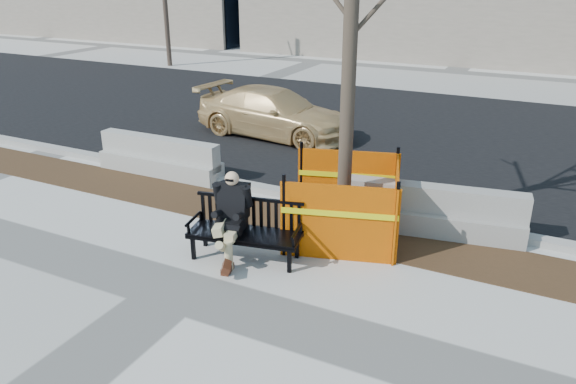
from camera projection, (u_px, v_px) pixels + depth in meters
name	position (u px, v px, depth m)	size (l,w,h in m)	color
ground	(178.00, 290.00, 7.35)	(120.00, 120.00, 0.00)	beige
mulch_strip	(270.00, 216.00, 9.50)	(40.00, 1.20, 0.02)	#47301C
asphalt_street	(381.00, 129.00, 14.64)	(60.00, 10.40, 0.01)	black
curb	(294.00, 195.00, 10.26)	(60.00, 0.25, 0.12)	#9E9B93
bench	(246.00, 258.00, 8.14)	(1.67, 0.60, 0.89)	black
seated_man	(233.00, 255.00, 8.24)	(0.56, 0.93, 1.30)	black
tree_fence	(342.00, 235.00, 8.84)	(2.55, 2.55, 6.38)	#EC5D00
sedan	(274.00, 136.00, 14.10)	(1.67, 4.11, 1.19)	tan
jersey_barrier_left	(161.00, 174.00, 11.48)	(2.77, 0.55, 0.79)	#A3A198
jersey_barrier_right	(431.00, 232.00, 8.95)	(2.82, 0.56, 0.81)	gray
far_tree_left	(170.00, 66.00, 24.23)	(2.29, 2.29, 6.19)	#48392E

